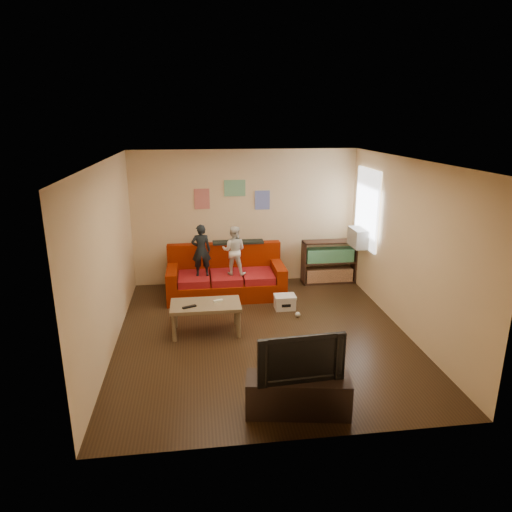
{
  "coord_description": "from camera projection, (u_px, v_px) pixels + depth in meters",
  "views": [
    {
      "loc": [
        -0.96,
        -6.47,
        3.27
      ],
      "look_at": [
        0.0,
        0.8,
        1.05
      ],
      "focal_mm": 32.0,
      "sensor_mm": 36.0,
      "label": 1
    }
  ],
  "objects": [
    {
      "name": "child_b",
      "position": [
        234.0,
        250.0,
        8.43
      ],
      "size": [
        0.53,
        0.46,
        0.93
      ],
      "primitive_type": "imported",
      "rotation": [
        0.0,
        0.0,
        2.88
      ],
      "color": "white",
      "rests_on": "sofa"
    },
    {
      "name": "room_shell",
      "position": [
        263.0,
        252.0,
        6.81
      ],
      "size": [
        4.52,
        5.02,
        2.72
      ],
      "color": "#352212",
      "rests_on": "ground"
    },
    {
      "name": "artwork_center",
      "position": [
        235.0,
        188.0,
        8.97
      ],
      "size": [
        0.42,
        0.01,
        0.32
      ],
      "primitive_type": "cube",
      "color": "#72B27F",
      "rests_on": "room_shell"
    },
    {
      "name": "ac_unit",
      "position": [
        359.0,
        238.0,
        8.72
      ],
      "size": [
        0.28,
        0.55,
        0.35
      ],
      "primitive_type": "cube",
      "color": "#B7B2A3",
      "rests_on": "window"
    },
    {
      "name": "artwork_right",
      "position": [
        262.0,
        200.0,
        9.11
      ],
      "size": [
        0.3,
        0.01,
        0.38
      ],
      "primitive_type": "cube",
      "color": "#727FCC",
      "rests_on": "room_shell"
    },
    {
      "name": "coffee_table",
      "position": [
        206.0,
        308.0,
        7.15
      ],
      "size": [
        1.09,
        0.6,
        0.49
      ],
      "color": "#836D4E",
      "rests_on": "ground"
    },
    {
      "name": "tissue",
      "position": [
        298.0,
        314.0,
        7.82
      ],
      "size": [
        0.1,
        0.1,
        0.09
      ],
      "primitive_type": "sphere",
      "rotation": [
        0.0,
        0.0,
        -0.12
      ],
      "color": "silver",
      "rests_on": "ground"
    },
    {
      "name": "television",
      "position": [
        299.0,
        355.0,
        5.09
      ],
      "size": [
        1.0,
        0.2,
        0.57
      ],
      "primitive_type": "imported",
      "rotation": [
        0.0,
        0.0,
        0.07
      ],
      "color": "black",
      "rests_on": "tv_stand"
    },
    {
      "name": "artwork_left",
      "position": [
        202.0,
        199.0,
        8.95
      ],
      "size": [
        0.3,
        0.01,
        0.4
      ],
      "primitive_type": "cube",
      "color": "#D87266",
      "rests_on": "room_shell"
    },
    {
      "name": "child_a",
      "position": [
        201.0,
        250.0,
        8.35
      ],
      "size": [
        0.36,
        0.24,
        0.97
      ],
      "primitive_type": "imported",
      "rotation": [
        0.0,
        0.0,
        3.13
      ],
      "color": "black",
      "rests_on": "sofa"
    },
    {
      "name": "remote",
      "position": [
        189.0,
        307.0,
        6.98
      ],
      "size": [
        0.22,
        0.13,
        0.02
      ],
      "primitive_type": "cube",
      "rotation": [
        0.0,
        0.0,
        0.4
      ],
      "color": "black",
      "rests_on": "coffee_table"
    },
    {
      "name": "bookshelf",
      "position": [
        329.0,
        264.0,
        9.39
      ],
      "size": [
        1.1,
        0.33,
        0.88
      ],
      "color": "#372116",
      "rests_on": "ground"
    },
    {
      "name": "tv_stand",
      "position": [
        298.0,
        395.0,
        5.23
      ],
      "size": [
        1.24,
        0.58,
        0.45
      ],
      "primitive_type": "cube",
      "rotation": [
        0.0,
        0.0,
        -0.16
      ],
      "color": "black",
      "rests_on": "ground"
    },
    {
      "name": "window",
      "position": [
        367.0,
        209.0,
        8.57
      ],
      "size": [
        0.04,
        1.08,
        1.48
      ],
      "primitive_type": "cube",
      "color": "white",
      "rests_on": "room_shell"
    },
    {
      "name": "game_controller",
      "position": [
        218.0,
        301.0,
        7.19
      ],
      "size": [
        0.16,
        0.09,
        0.03
      ],
      "primitive_type": "cube",
      "rotation": [
        0.0,
        0.0,
        0.34
      ],
      "color": "white",
      "rests_on": "coffee_table"
    },
    {
      "name": "file_box",
      "position": [
        285.0,
        302.0,
        8.12
      ],
      "size": [
        0.37,
        0.28,
        0.26
      ],
      "color": "white",
      "rests_on": "ground"
    },
    {
      "name": "sofa",
      "position": [
        226.0,
        278.0,
        8.75
      ],
      "size": [
        2.2,
        1.01,
        0.97
      ],
      "color": "#841C01",
      "rests_on": "ground"
    }
  ]
}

